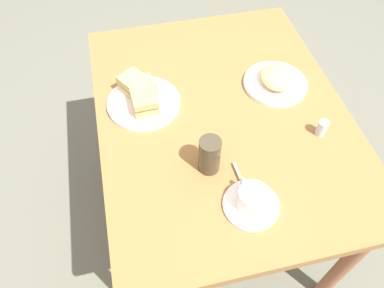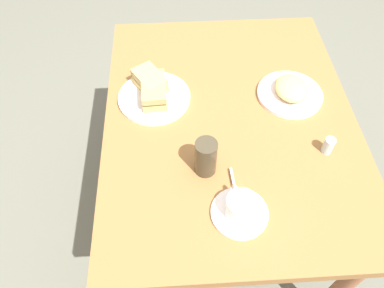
{
  "view_description": "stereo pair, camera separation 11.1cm",
  "coord_description": "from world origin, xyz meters",
  "px_view_note": "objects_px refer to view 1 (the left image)",
  "views": [
    {
      "loc": [
        0.78,
        -0.28,
        1.64
      ],
      "look_at": [
        0.13,
        -0.13,
        0.75
      ],
      "focal_mm": 34.6,
      "sensor_mm": 36.0,
      "label": 1
    },
    {
      "loc": [
        0.8,
        -0.17,
        1.64
      ],
      "look_at": [
        0.13,
        -0.13,
        0.75
      ],
      "focal_mm": 34.6,
      "sensor_mm": 36.0,
      "label": 2
    }
  ],
  "objects_px": {
    "salt_shaker": "(322,128)",
    "drinking_glass": "(210,155)",
    "sandwich_plate": "(144,103)",
    "spoon": "(242,181)",
    "coffee_cup": "(253,198)",
    "sandwich_front": "(143,96)",
    "coffee_saucer": "(251,205)",
    "side_plate": "(275,84)",
    "dining_table": "(221,129)",
    "sandwich_back": "(137,87)"
  },
  "relations": [
    {
      "from": "sandwich_front",
      "to": "coffee_cup",
      "type": "relative_size",
      "value": 1.36
    },
    {
      "from": "sandwich_back",
      "to": "drinking_glass",
      "type": "bearing_deg",
      "value": 25.56
    },
    {
      "from": "sandwich_plate",
      "to": "salt_shaker",
      "type": "relative_size",
      "value": 4.46
    },
    {
      "from": "sandwich_front",
      "to": "sandwich_back",
      "type": "height_order",
      "value": "same"
    },
    {
      "from": "coffee_cup",
      "to": "spoon",
      "type": "relative_size",
      "value": 1.11
    },
    {
      "from": "sandwich_front",
      "to": "coffee_cup",
      "type": "bearing_deg",
      "value": 27.34
    },
    {
      "from": "sandwich_front",
      "to": "salt_shaker",
      "type": "bearing_deg",
      "value": 64.47
    },
    {
      "from": "sandwich_plate",
      "to": "drinking_glass",
      "type": "distance_m",
      "value": 0.34
    },
    {
      "from": "sandwich_plate",
      "to": "salt_shaker",
      "type": "xyz_separation_m",
      "value": [
        0.25,
        0.52,
        0.02
      ]
    },
    {
      "from": "sandwich_plate",
      "to": "sandwich_back",
      "type": "xyz_separation_m",
      "value": [
        -0.04,
        -0.01,
        0.04
      ]
    },
    {
      "from": "sandwich_back",
      "to": "drinking_glass",
      "type": "height_order",
      "value": "drinking_glass"
    },
    {
      "from": "side_plate",
      "to": "spoon",
      "type": "bearing_deg",
      "value": -33.51
    },
    {
      "from": "sandwich_plate",
      "to": "salt_shaker",
      "type": "bearing_deg",
      "value": 64.41
    },
    {
      "from": "salt_shaker",
      "to": "drinking_glass",
      "type": "distance_m",
      "value": 0.38
    },
    {
      "from": "coffee_saucer",
      "to": "spoon",
      "type": "bearing_deg",
      "value": -177.11
    },
    {
      "from": "salt_shaker",
      "to": "drinking_glass",
      "type": "bearing_deg",
      "value": -83.26
    },
    {
      "from": "coffee_saucer",
      "to": "salt_shaker",
      "type": "distance_m",
      "value": 0.35
    },
    {
      "from": "sandwich_front",
      "to": "sandwich_back",
      "type": "bearing_deg",
      "value": -162.72
    },
    {
      "from": "side_plate",
      "to": "drinking_glass",
      "type": "relative_size",
      "value": 1.82
    },
    {
      "from": "coffee_cup",
      "to": "drinking_glass",
      "type": "height_order",
      "value": "drinking_glass"
    },
    {
      "from": "sandwich_front",
      "to": "spoon",
      "type": "xyz_separation_m",
      "value": [
        0.37,
        0.23,
        -0.03
      ]
    },
    {
      "from": "sandwich_front",
      "to": "spoon",
      "type": "bearing_deg",
      "value": 31.44
    },
    {
      "from": "sandwich_plate",
      "to": "spoon",
      "type": "relative_size",
      "value": 2.49
    },
    {
      "from": "sandwich_plate",
      "to": "spoon",
      "type": "height_order",
      "value": "spoon"
    },
    {
      "from": "dining_table",
      "to": "salt_shaker",
      "type": "bearing_deg",
      "value": 60.5
    },
    {
      "from": "spoon",
      "to": "drinking_glass",
      "type": "relative_size",
      "value": 0.81
    },
    {
      "from": "dining_table",
      "to": "sandwich_front",
      "type": "height_order",
      "value": "sandwich_front"
    },
    {
      "from": "sandwich_back",
      "to": "coffee_cup",
      "type": "relative_size",
      "value": 1.3
    },
    {
      "from": "spoon",
      "to": "side_plate",
      "type": "relative_size",
      "value": 0.44
    },
    {
      "from": "sandwich_back",
      "to": "salt_shaker",
      "type": "bearing_deg",
      "value": 61.15
    },
    {
      "from": "coffee_saucer",
      "to": "drinking_glass",
      "type": "relative_size",
      "value": 1.28
    },
    {
      "from": "sandwich_back",
      "to": "coffee_cup",
      "type": "bearing_deg",
      "value": 26.45
    },
    {
      "from": "side_plate",
      "to": "drinking_glass",
      "type": "xyz_separation_m",
      "value": [
        0.28,
        -0.31,
        0.05
      ]
    },
    {
      "from": "sandwich_plate",
      "to": "drinking_glass",
      "type": "height_order",
      "value": "drinking_glass"
    },
    {
      "from": "sandwich_plate",
      "to": "coffee_saucer",
      "type": "bearing_deg",
      "value": 27.37
    },
    {
      "from": "coffee_cup",
      "to": "drinking_glass",
      "type": "bearing_deg",
      "value": -151.54
    },
    {
      "from": "dining_table",
      "to": "drinking_glass",
      "type": "bearing_deg",
      "value": -26.36
    },
    {
      "from": "coffee_saucer",
      "to": "spoon",
      "type": "height_order",
      "value": "spoon"
    },
    {
      "from": "spoon",
      "to": "dining_table",
      "type": "bearing_deg",
      "value": 175.4
    },
    {
      "from": "drinking_glass",
      "to": "sandwich_plate",
      "type": "bearing_deg",
      "value": -153.1
    },
    {
      "from": "dining_table",
      "to": "sandwich_front",
      "type": "relative_size",
      "value": 7.09
    },
    {
      "from": "sandwich_plate",
      "to": "side_plate",
      "type": "distance_m",
      "value": 0.46
    },
    {
      "from": "sandwich_back",
      "to": "spoon",
      "type": "bearing_deg",
      "value": 30.02
    },
    {
      "from": "sandwich_plate",
      "to": "coffee_saucer",
      "type": "relative_size",
      "value": 1.57
    },
    {
      "from": "dining_table",
      "to": "sandwich_plate",
      "type": "distance_m",
      "value": 0.28
    },
    {
      "from": "sandwich_plate",
      "to": "sandwich_front",
      "type": "bearing_deg",
      "value": 47.14
    },
    {
      "from": "dining_table",
      "to": "coffee_cup",
      "type": "xyz_separation_m",
      "value": [
        0.35,
        -0.02,
        0.13
      ]
    },
    {
      "from": "sandwich_front",
      "to": "salt_shaker",
      "type": "xyz_separation_m",
      "value": [
        0.25,
        0.52,
        -0.02
      ]
    },
    {
      "from": "coffee_saucer",
      "to": "coffee_cup",
      "type": "xyz_separation_m",
      "value": [
        -0.0,
        -0.0,
        0.04
      ]
    },
    {
      "from": "sandwich_front",
      "to": "salt_shaker",
      "type": "relative_size",
      "value": 2.72
    }
  ]
}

